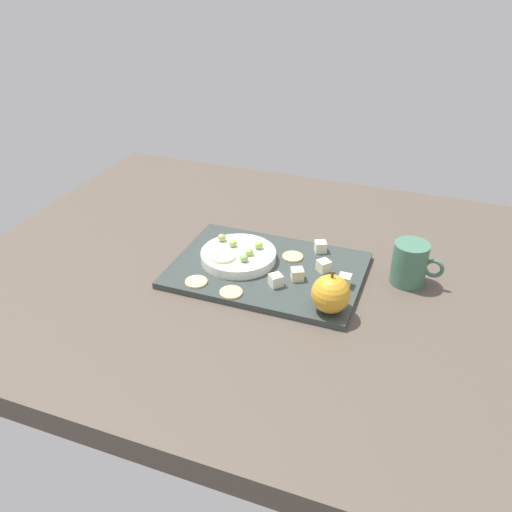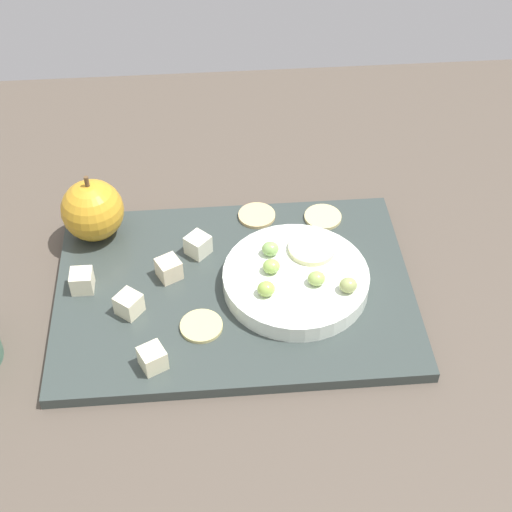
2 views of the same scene
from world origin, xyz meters
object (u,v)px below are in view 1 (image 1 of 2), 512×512
Objects in this scene: cheese_cube_1 at (297,274)px; grape_0 at (233,243)px; platter at (267,270)px; serving_dish at (238,256)px; cheese_cube_0 at (345,281)px; apple_slice_0 at (223,256)px; grape_1 at (249,252)px; cracker_2 at (293,257)px; cheese_cube_2 at (276,280)px; cup at (410,263)px; grape_3 at (259,245)px; apple_whole at (331,294)px; grape_2 at (244,258)px; cracker_1 at (196,282)px; cheese_cube_3 at (321,247)px; cracker_0 at (231,292)px; cheese_cube_4 at (324,266)px; grape_4 at (222,238)px.

cheese_cube_1 is 16.06cm from grape_0.
serving_dish reaches higher than platter.
apple_slice_0 is (24.80, 1.76, 1.17)cm from cheese_cube_0.
serving_dish is 8.46× the size of grape_1.
cracker_2 is at bearing -66.82° from cheese_cube_1.
cup is (-23.58, -12.17, 1.85)cm from cheese_cube_2.
apple_slice_0 is at bearing 47.53° from grape_3.
grape_1 is at bearing -11.08° from cheese_cube_1.
apple_whole reaches higher than apple_slice_0.
serving_dish is 8.46× the size of grape_2.
apple_slice_0 is at bearing -108.26° from cracker_1.
cheese_cube_3 is at bearing -134.17° from cracker_1.
serving_dish is 11.93cm from cheese_cube_2.
cheese_cube_2 is 0.23× the size of cup.
cracker_0 is at bearing 95.11° from grape_2.
apple_slice_0 is (8.67, 2.75, 2.99)cm from platter.
cracker_1 is 12.73cm from grape_1.
apple_whole is 20.22cm from cup.
grape_0 is (5.12, -13.28, 2.56)cm from cracker_0.
cheese_cube_1 is at bearing 164.49° from grape_0.
cheese_cube_4 is at bearing -70.98° from apple_whole.
grape_3 and grape_4 have the same top height.
grape_0 is at bearing -32.54° from cheese_cube_2.
grape_1 is at bearing 155.71° from grape_4.
grape_0 reaches higher than cheese_cube_0.
apple_slice_0 reaches higher than cheese_cube_2.
cheese_cube_0 is at bearing 34.40° from cup.
cracker_2 is 15.02cm from apple_slice_0.
apple_slice_0 is at bearing -16.10° from apple_whole.
grape_3 is at bearing -99.52° from grape_2.
cheese_cube_0 is at bearing 176.07° from serving_dish.
serving_dish is 13.74cm from cheese_cube_1.
grape_2 is (12.58, 12.58, 1.63)cm from cheese_cube_3.
cheese_cube_1 reaches higher than cracker_1.
serving_dish reaches higher than cracker_2.
cheese_cube_0 is 0.53× the size of cracker_2.
serving_dish is at bearing -74.56° from cracker_0.
cheese_cube_4 is 1.26× the size of grape_4.
serving_dish is 2.21× the size of apple_whole.
cup is at bearing -175.40° from grape_4.
grape_0 is 1.00× the size of grape_3.
cup is (-30.62, -17.69, 2.81)cm from cracker_0.
cracker_2 is (-7.04, -16.58, 0.00)cm from cracker_0.
grape_2 is (7.80, 8.09, 2.58)cm from cracker_2.
grape_0 is at bearing -47.73° from grape_2.
cup is (-27.26, -6.63, 3.68)cm from platter.
grape_2 reaches higher than cheese_cube_1.
grape_3 is at bearing -46.61° from platter.
apple_whole reaches higher than grape_4.
serving_dish is 3.07cm from grape_0.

